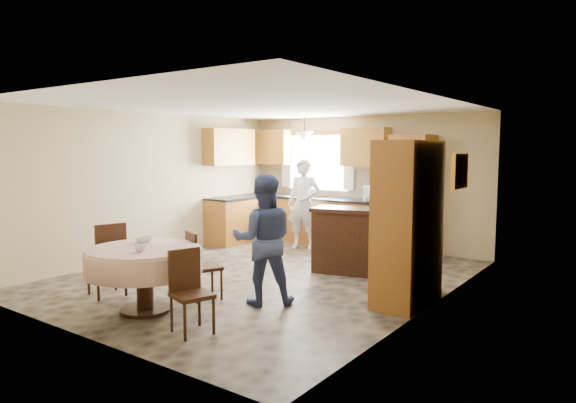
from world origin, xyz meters
The scene contains 36 objects.
floor centered at (0.00, 0.00, 0.00)m, with size 5.00×6.00×0.01m, color #6B5E4B.
ceiling centered at (0.00, 0.00, 2.50)m, with size 5.00×6.00×0.01m, color white.
wall_back centered at (0.00, 3.00, 1.25)m, with size 5.00×0.02×2.50m, color tan.
wall_front centered at (0.00, -3.00, 1.25)m, with size 5.00×0.02×2.50m, color tan.
wall_left centered at (-2.50, 0.00, 1.25)m, with size 0.02×6.00×2.50m, color tan.
wall_right centered at (2.50, 0.00, 1.25)m, with size 0.02×6.00×2.50m, color tan.
window centered at (-1.00, 2.98, 1.60)m, with size 1.40×0.03×1.10m, color white.
curtain_left centered at (-1.75, 2.93, 1.65)m, with size 0.22×0.02×1.15m, color white.
curtain_right centered at (-0.25, 2.93, 1.65)m, with size 0.22×0.02×1.15m, color white.
base_cab_back centered at (-0.85, 2.70, 0.44)m, with size 3.30×0.60×0.88m, color #A8642D.
counter_back centered at (-0.85, 2.70, 0.90)m, with size 3.30×0.64×0.04m, color black.
base_cab_left centered at (-2.20, 1.80, 0.44)m, with size 0.60×1.20×0.88m, color #A8642D.
counter_left centered at (-2.20, 1.80, 0.90)m, with size 0.64×1.20×0.04m, color black.
backsplash centered at (-0.85, 2.99, 1.18)m, with size 3.30×0.02×0.55m, color beige.
wall_cab_left centered at (-2.05, 2.83, 1.91)m, with size 0.85×0.33×0.72m, color gold.
wall_cab_right centered at (0.15, 2.83, 1.91)m, with size 0.90×0.33×0.72m, color gold.
wall_cab_side centered at (-2.33, 1.80, 1.91)m, with size 0.33×1.20×0.72m, color gold.
oven_tower centered at (1.15, 2.69, 1.06)m, with size 0.66×0.62×2.12m, color #A8642D.
oven_upper centered at (1.15, 2.38, 1.25)m, with size 0.56×0.01×0.45m, color black.
oven_lower centered at (1.15, 2.38, 0.75)m, with size 0.56×0.01×0.45m, color black.
pendant centered at (-1.00, 2.50, 2.12)m, with size 0.36×0.36×0.18m, color beige.
sideboard centered at (0.99, 0.93, 0.47)m, with size 1.31×0.54×0.93m, color #3C1E10.
space_heater centered at (2.09, 0.53, 0.28)m, with size 0.41×0.28×0.56m, color black.
cupboard centered at (2.22, -0.04, 0.99)m, with size 0.52×1.04×1.99m, color #A8642D.
dining_table centered at (-0.12, -2.11, 0.59)m, with size 1.32×1.32×0.75m.
chair_left centered at (-0.98, -1.99, 0.53)m, with size 0.50×0.50×0.95m.
chair_back centered at (0.05, -1.40, 0.48)m, with size 0.49×0.49×0.86m.
chair_right centered at (0.78, -2.26, 0.47)m, with size 0.47×0.47×0.86m.
framed_picture centered at (2.47, 1.10, 1.59)m, with size 0.06×0.57×0.48m.
microwave centered at (0.56, 2.65, 1.06)m, with size 0.52×0.35×0.29m, color silver.
person_sink centered at (-0.73, 2.09, 0.84)m, with size 0.62×0.41×1.69m, color silver.
person_dining centered at (0.80, -1.05, 0.79)m, with size 0.77×0.60×1.58m, color navy.
bowl_sideboard centered at (0.69, 0.93, 0.96)m, with size 0.20×0.20×0.05m, color #B2B2B2.
bottle_sideboard centered at (1.30, 0.93, 1.09)m, with size 0.13×0.13×0.32m, color silver.
cup_table centered at (0.04, -2.28, 0.80)m, with size 0.12×0.12×0.09m, color #B2B2B2.
bowl_table centered at (-0.38, -1.90, 0.79)m, with size 0.21×0.21×0.07m, color #B2B2B2.
Camera 1 is at (4.62, -5.85, 1.90)m, focal length 32.00 mm.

